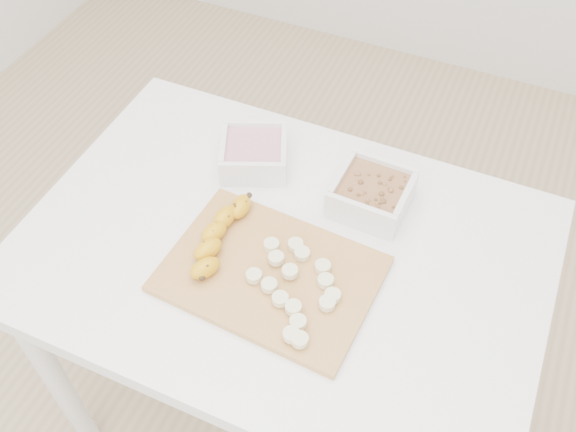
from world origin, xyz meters
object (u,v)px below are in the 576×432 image
at_px(table, 282,276).
at_px(bowl_granola, 372,193).
at_px(banana, 219,237).
at_px(cutting_board, 270,274).
at_px(bowl_yogurt, 254,153).

distance_m(table, bowl_granola, 0.25).
xyz_separation_m(bowl_granola, banana, (-0.23, -0.22, -0.00)).
relative_size(table, cutting_board, 2.62).
bearing_deg(bowl_granola, cutting_board, -114.69).
bearing_deg(bowl_yogurt, cutting_board, -58.55).
xyz_separation_m(bowl_yogurt, cutting_board, (0.15, -0.25, -0.03)).
bearing_deg(bowl_granola, table, -125.08).
distance_m(table, cutting_board, 0.13).
distance_m(cutting_board, banana, 0.12).
xyz_separation_m(table, banana, (-0.11, -0.05, 0.13)).
relative_size(table, banana, 4.83).
relative_size(bowl_granola, cutting_board, 0.39).
bearing_deg(bowl_yogurt, table, -51.34).
xyz_separation_m(table, cutting_board, (0.01, -0.07, 0.10)).
relative_size(bowl_yogurt, cutting_board, 0.47).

